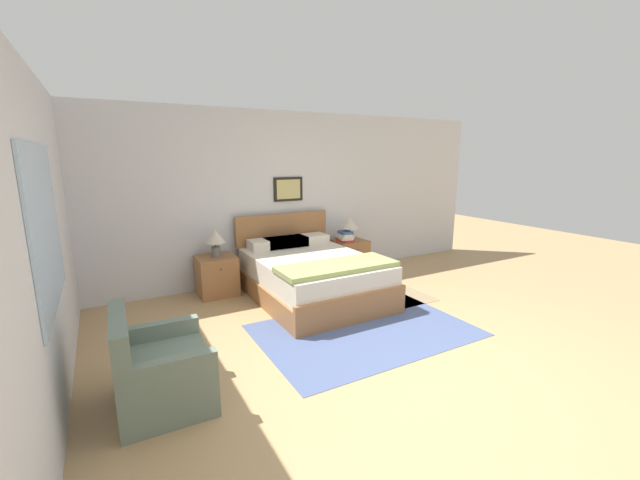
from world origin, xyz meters
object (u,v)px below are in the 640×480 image
table_lamp_by_door (350,225)px  armchair (159,372)px  bed (311,275)px  nightstand_by_door (349,256)px  table_lamp_near_window (215,238)px  nightstand_near_window (217,276)px

table_lamp_by_door → armchair: bearing=-145.3°
bed → nightstand_by_door: bearing=33.9°
armchair → table_lamp_by_door: bearing=125.8°
table_lamp_near_window → table_lamp_by_door: bearing=0.0°
nightstand_by_door → bed: bearing=-146.1°
armchair → table_lamp_by_door: (3.29, 2.27, 0.55)m
bed → armchair: (-2.17, -1.53, -0.05)m
armchair → table_lamp_near_window: (1.06, 2.27, 0.55)m
nightstand_by_door → table_lamp_by_door: 0.54m
bed → nightstand_by_door: size_ratio=3.70×
nightstand_by_door → nightstand_near_window: bearing=180.0°
armchair → table_lamp_near_window: size_ratio=2.10×
bed → armchair: size_ratio=2.55×
bed → table_lamp_near_window: bearing=146.3°
armchair → nightstand_near_window: size_ratio=1.45×
nightstand_by_door → table_lamp_near_window: size_ratio=1.44×
bed → nightstand_near_window: (-1.12, 0.75, -0.05)m
table_lamp_near_window → table_lamp_by_door: same height
bed → nightstand_by_door: 1.35m
nightstand_near_window → table_lamp_by_door: bearing=-0.3°
table_lamp_near_window → bed: bearing=-33.7°
armchair → nightstand_near_window: armchair is taller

